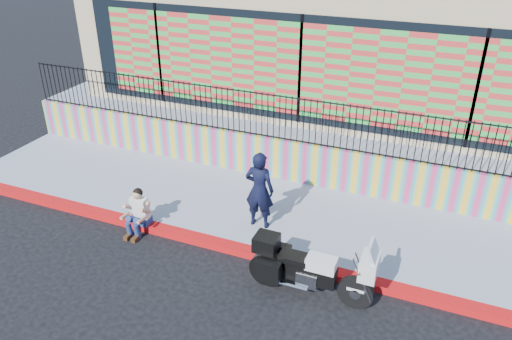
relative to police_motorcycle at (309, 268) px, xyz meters
The scene contains 10 objects.
ground 2.04m from the police_motorcycle, 159.93° to the left, with size 90.00×90.00×0.00m, color black.
red_curb 2.02m from the police_motorcycle, 159.93° to the left, with size 16.00×0.30×0.15m, color red.
sidewalk 3.00m from the police_motorcycle, 128.27° to the left, with size 16.00×3.00×0.15m, color #979FB5.
mural_wall 4.32m from the police_motorcycle, 115.02° to the left, with size 16.00×0.20×1.10m, color #D63872.
metal_fence 4.50m from the police_motorcycle, 115.02° to the left, with size 15.80×0.04×1.20m, color black, non-canonical shape.
elevated_platform 9.20m from the police_motorcycle, 101.46° to the left, with size 16.00×10.00×1.25m, color #979FB5.
storefront_building 9.37m from the police_motorcycle, 101.74° to the left, with size 14.00×8.06×4.00m.
police_motorcycle is the anchor object (origin of this frame).
police_officer 2.35m from the police_motorcycle, 135.72° to the left, with size 0.66×0.43×1.81m, color black.
seated_man 4.16m from the police_motorcycle, behind, with size 0.54×0.71×1.06m.
Camera 1 is at (3.73, -7.82, 6.52)m, focal length 35.00 mm.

